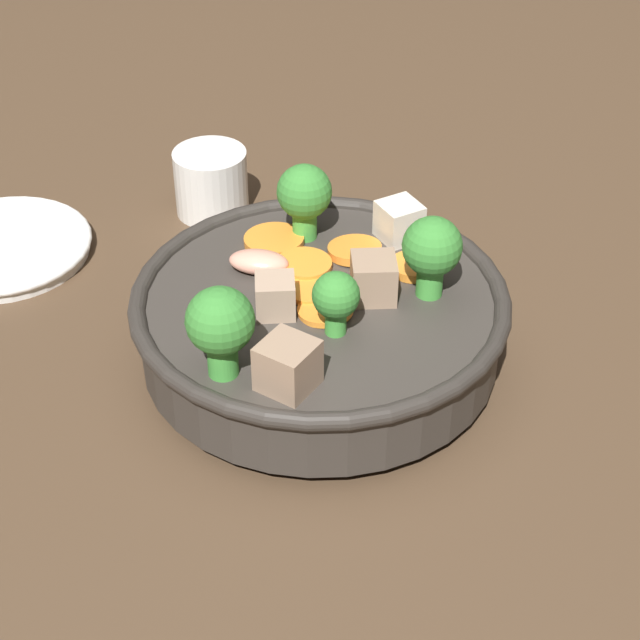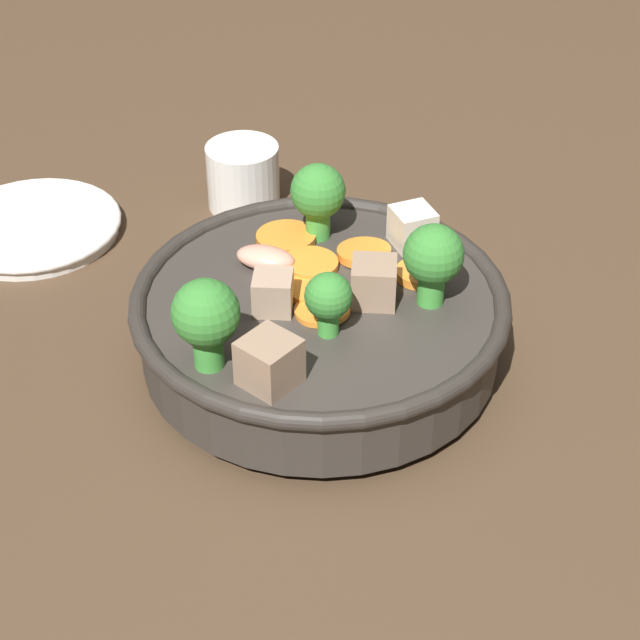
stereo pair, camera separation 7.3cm
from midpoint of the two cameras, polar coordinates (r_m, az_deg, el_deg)
The scene contains 4 objects.
ground_plane at distance 0.75m, azimuth 2.77°, elevation -2.40°, with size 3.00×3.00×0.00m, color #4C3826.
stirfry_bowl at distance 0.73m, azimuth 2.88°, elevation 0.13°, with size 0.26×0.26×0.12m.
side_saucer at distance 0.91m, azimuth -12.82°, elevation 4.80°, with size 0.14×0.14×0.01m.
tea_cup at distance 0.91m, azimuth -1.84°, elevation 7.63°, with size 0.06×0.06×0.06m.
Camera 2 is at (-0.42, -0.41, 0.48)m, focal length 60.00 mm.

